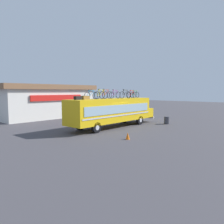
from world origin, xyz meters
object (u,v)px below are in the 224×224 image
(bus, at_px, (113,110))
(luggage_bag_1, at_px, (78,98))
(luggage_bag_2, at_px, (85,98))
(rooftop_bicycle_5, at_px, (125,95))
(rooftop_bicycle_6, at_px, (132,95))
(traffic_cone, at_px, (128,136))
(rooftop_bicycle_7, at_px, (135,95))
(trash_bin, at_px, (167,120))
(rooftop_bicycle_3, at_px, (106,95))
(rooftop_bicycle_2, at_px, (101,95))
(rooftop_bicycle_1, at_px, (91,95))
(rooftop_bicycle_4, at_px, (115,95))

(bus, distance_m, luggage_bag_1, 4.40)
(luggage_bag_2, relative_size, rooftop_bicycle_5, 0.40)
(rooftop_bicycle_6, distance_m, traffic_cone, 7.89)
(rooftop_bicycle_7, height_order, trash_bin, rooftop_bicycle_7)
(rooftop_bicycle_3, distance_m, traffic_cone, 6.40)
(luggage_bag_2, xyz_separation_m, rooftop_bicycle_2, (1.76, -0.16, 0.22))
(rooftop_bicycle_1, bearing_deg, bus, -4.64)
(rooftop_bicycle_7, xyz_separation_m, trash_bin, (1.80, -2.97, -2.76))
(luggage_bag_1, xyz_separation_m, rooftop_bicycle_1, (1.53, -0.00, 0.21))
(luggage_bag_1, height_order, rooftop_bicycle_5, rooftop_bicycle_5)
(trash_bin, xyz_separation_m, traffic_cone, (-8.81, -1.54, -0.15))
(rooftop_bicycle_4, relative_size, trash_bin, 2.06)
(trash_bin, distance_m, traffic_cone, 8.94)
(rooftop_bicycle_5, distance_m, rooftop_bicycle_7, 2.08)
(luggage_bag_1, xyz_separation_m, rooftop_bicycle_2, (2.58, -0.19, 0.23))
(bus, xyz_separation_m, rooftop_bicycle_7, (3.55, -0.06, 1.51))
(rooftop_bicycle_3, bearing_deg, trash_bin, -29.60)
(luggage_bag_2, distance_m, rooftop_bicycle_6, 5.96)
(rooftop_bicycle_7, bearing_deg, trash_bin, -58.73)
(rooftop_bicycle_3, xyz_separation_m, rooftop_bicycle_7, (4.17, -0.42, -0.04))
(rooftop_bicycle_6, distance_m, rooftop_bicycle_7, 1.04)
(bus, bearing_deg, rooftop_bicycle_4, 17.58)
(rooftop_bicycle_1, height_order, rooftop_bicycle_7, rooftop_bicycle_1)
(luggage_bag_2, bearing_deg, rooftop_bicycle_4, -0.65)
(rooftop_bicycle_2, distance_m, rooftop_bicycle_3, 1.06)
(rooftop_bicycle_3, bearing_deg, traffic_cone, -119.98)
(luggage_bag_1, distance_m, rooftop_bicycle_4, 4.67)
(luggage_bag_2, relative_size, rooftop_bicycle_6, 0.43)
(rooftop_bicycle_3, bearing_deg, rooftop_bicycle_4, -11.48)
(rooftop_bicycle_3, height_order, rooftop_bicycle_7, rooftop_bicycle_3)
(rooftop_bicycle_2, bearing_deg, bus, -0.92)
(rooftop_bicycle_4, xyz_separation_m, rooftop_bicycle_6, (2.10, -0.52, -0.01))
(bus, height_order, rooftop_bicycle_5, rooftop_bicycle_5)
(rooftop_bicycle_2, bearing_deg, rooftop_bicycle_6, -5.48)
(rooftop_bicycle_3, height_order, traffic_cone, rooftop_bicycle_3)
(luggage_bag_1, bearing_deg, rooftop_bicycle_6, -5.03)
(rooftop_bicycle_1, relative_size, rooftop_bicycle_4, 0.98)
(rooftop_bicycle_2, xyz_separation_m, rooftop_bicycle_7, (5.16, -0.08, -0.03))
(bus, relative_size, rooftop_bicycle_2, 6.33)
(luggage_bag_1, relative_size, luggage_bag_2, 0.88)
(rooftop_bicycle_6, bearing_deg, traffic_cone, -145.19)
(rooftop_bicycle_4, relative_size, rooftop_bicycle_5, 0.97)
(rooftop_bicycle_3, relative_size, trash_bin, 2.18)
(rooftop_bicycle_2, relative_size, rooftop_bicycle_6, 1.08)
(rooftop_bicycle_4, xyz_separation_m, trash_bin, (4.89, -3.17, -2.78))
(trash_bin, bearing_deg, rooftop_bicycle_1, 158.00)
(rooftop_bicycle_3, relative_size, rooftop_bicycle_6, 1.10)
(rooftop_bicycle_3, bearing_deg, rooftop_bicycle_1, -175.82)
(rooftop_bicycle_5, xyz_separation_m, rooftop_bicycle_7, (2.06, 0.29, -0.03))
(traffic_cone, bearing_deg, rooftop_bicycle_3, 60.02)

